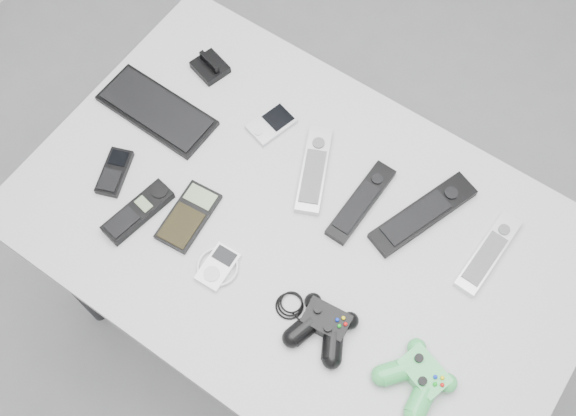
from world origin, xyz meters
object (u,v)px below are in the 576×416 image
Objects in this scene: pda at (271,124)px; remote_black_a at (361,202)px; mobile_phone at (114,172)px; remote_black_b at (423,214)px; mp3_player at (218,267)px; desk at (302,240)px; controller_black at (323,326)px; remote_silver_b at (488,253)px; cordless_handset at (138,212)px; controller_green at (418,377)px; pda_keyboard at (157,110)px; remote_silver_a at (314,170)px; calculator at (188,216)px.

remote_black_a is (0.27, -0.05, 0.00)m from pda.
pda is 0.91× the size of mobile_phone.
remote_black_b is at bearing 14.96° from pda.
mobile_phone is 0.32m from mp3_player.
desk is 0.24m from controller_black.
mp3_player is at bearing -118.37° from remote_black_a.
remote_black_a reaches higher than mobile_phone.
remote_silver_b is 0.37m from controller_black.
cordless_handset is 1.17× the size of controller_green.
mobile_phone reaches higher than mp3_player.
controller_green is (0.55, -0.30, 0.01)m from pda.
pda_keyboard is 1.08× the size of remote_black_b.
controller_green reaches higher than cordless_handset.
pda is 0.73× the size of controller_green.
pda_keyboard is 0.40m from mp3_player.
cordless_handset is 1.76× the size of mp3_player.
remote_black_b is 0.15m from remote_silver_b.
pda is 0.27m from remote_black_a.
remote_silver_a is at bearing 164.29° from controller_green.
mobile_phone is at bearing -156.32° from remote_silver_b.
remote_black_b is 0.60m from cordless_handset.
remote_black_b is at bearing 29.36° from calculator.
desk is at bearing -3.66° from mobile_phone.
remote_silver_a is 0.40m from remote_silver_b.
remote_silver_b is (0.15, 0.00, -0.00)m from remote_black_b.
remote_black_a is at bearing -28.10° from remote_silver_a.
remote_black_a is 1.37× the size of calculator.
cordless_handset reaches higher than desk.
controller_black is at bearing -72.03° from remote_black_a.
remote_black_b is 1.56× the size of cordless_handset.
remote_black_a is 2.25× the size of mp3_player.
pda_keyboard is 0.26m from pda.
controller_black is at bearing -23.91° from mobile_phone.
controller_green is at bearing -21.64° from mobile_phone.
remote_black_a is at bearing 57.44° from mp3_player.
calculator reaches higher than desk.
calculator is 0.37m from controller_black.
remote_black_a is at bearing 6.04° from mobile_phone.
pda is 1.11× the size of mp3_player.
remote_silver_b is (0.40, 0.04, -0.00)m from remote_silver_a.
pda_keyboard reaches higher than desk.
remote_silver_a reaches higher than mobile_phone.
cordless_handset is at bearing -141.41° from remote_black_a.
pda_keyboard is 2.43× the size of mobile_phone.
remote_silver_a reaches higher than desk.
remote_silver_b is 1.80× the size of mobile_phone.
cordless_handset is 0.45m from controller_black.
cordless_handset is (-0.25, -0.29, 0.00)m from remote_silver_a.
calculator is (-0.56, -0.28, -0.00)m from remote_silver_b.
remote_black_b reaches higher than remote_black_a.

